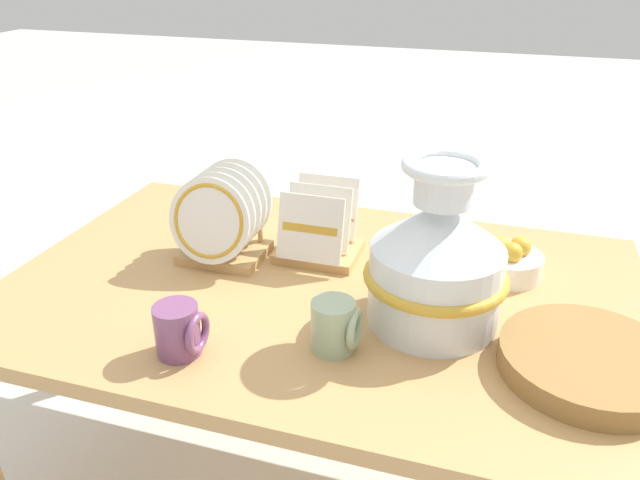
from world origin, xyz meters
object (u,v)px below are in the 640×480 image
Objects in this scene: dish_rack_square_plates at (319,237)px; fruit_bowl at (508,261)px; mug_plum_glaze at (180,330)px; mug_sage_glaze at (336,326)px; wicker_charger_stack at (589,362)px; ceramic_vase at (437,260)px; dish_rack_round_plates at (221,224)px.

dish_rack_square_plates is 0.44m from fruit_bowl.
mug_plum_glaze is at bearing -139.33° from fruit_bowl.
mug_sage_glaze is (0.14, -0.35, -0.00)m from dish_rack_square_plates.
ceramic_vase is at bearing 163.77° from wicker_charger_stack.
ceramic_vase is 0.37m from dish_rack_square_plates.
wicker_charger_stack is at bearing -64.61° from fruit_bowl.
mug_sage_glaze reaches higher than wicker_charger_stack.
mug_sage_glaze is 0.28m from mug_plum_glaze.
mug_plum_glaze is at bearing -76.36° from dish_rack_round_plates.
dish_rack_square_plates is at bearing 112.13° from mug_sage_glaze.
mug_sage_glaze is at bearing -127.45° from fruit_bowl.
ceramic_vase is 0.50m from mug_plum_glaze.
mug_sage_glaze is at bearing -136.61° from ceramic_vase.
dish_rack_square_plates reaches higher than wicker_charger_stack.
dish_rack_round_plates is at bearing -159.13° from dish_rack_square_plates.
wicker_charger_stack is (0.80, -0.20, -0.07)m from dish_rack_round_plates.
wicker_charger_stack is 2.06× the size of fruit_bowl.
mug_sage_glaze is 0.66× the size of fruit_bowl.
fruit_bowl is at bearing 115.39° from wicker_charger_stack.
fruit_bowl is (0.43, 0.03, -0.01)m from dish_rack_square_plates.
dish_rack_round_plates is at bearing 103.64° from mug_plum_glaze.
dish_rack_square_plates is 0.65m from wicker_charger_stack.
fruit_bowl is at bearing 59.87° from ceramic_vase.
fruit_bowl reaches higher than wicker_charger_stack.
mug_plum_glaze is at bearing -105.56° from dish_rack_square_plates.
mug_sage_glaze is at bearing -67.87° from dish_rack_square_plates.
mug_sage_glaze reaches higher than fruit_bowl.
dish_rack_round_plates is 1.14× the size of dish_rack_square_plates.
ceramic_vase is 1.09× the size of wicker_charger_stack.
ceramic_vase is 3.41× the size of mug_sage_glaze.
mug_sage_glaze and mug_plum_glaze have the same top height.
mug_plum_glaze is (-0.12, -0.45, -0.00)m from dish_rack_square_plates.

